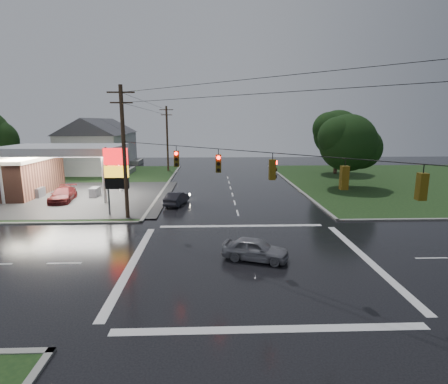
{
  "coord_description": "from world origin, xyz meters",
  "views": [
    {
      "loc": [
        -2.31,
        -19.5,
        8.19
      ],
      "look_at": [
        -1.42,
        5.83,
        3.0
      ],
      "focal_mm": 28.0,
      "sensor_mm": 36.0,
      "label": 1
    }
  ],
  "objects_px": {
    "house_far": "(108,141)",
    "car_north": "(177,198)",
    "utility_pole_n": "(167,138)",
    "car_crossing": "(255,249)",
    "tree_ne_near": "(349,143)",
    "house_near": "(92,145)",
    "utility_pole_nw": "(124,151)",
    "tree_ne_far": "(338,134)",
    "car_pump": "(63,195)",
    "pylon_sign": "(116,170)",
    "gas_station": "(1,173)"
  },
  "relations": [
    {
      "from": "house_far",
      "to": "car_north",
      "type": "distance_m",
      "value": 37.44
    },
    {
      "from": "utility_pole_n",
      "to": "car_crossing",
      "type": "distance_m",
      "value": 39.39
    },
    {
      "from": "car_north",
      "to": "tree_ne_near",
      "type": "bearing_deg",
      "value": -144.02
    },
    {
      "from": "house_near",
      "to": "house_far",
      "type": "xyz_separation_m",
      "value": [
        -1.0,
        12.0,
        0.0
      ]
    },
    {
      "from": "utility_pole_nw",
      "to": "tree_ne_near",
      "type": "bearing_deg",
      "value": 27.86
    },
    {
      "from": "utility_pole_n",
      "to": "tree_ne_far",
      "type": "bearing_deg",
      "value": -8.55
    },
    {
      "from": "car_pump",
      "to": "house_near",
      "type": "bearing_deg",
      "value": 91.84
    },
    {
      "from": "utility_pole_nw",
      "to": "car_crossing",
      "type": "height_order",
      "value": "utility_pole_nw"
    },
    {
      "from": "house_far",
      "to": "tree_ne_far",
      "type": "distance_m",
      "value": 41.57
    },
    {
      "from": "pylon_sign",
      "to": "tree_ne_near",
      "type": "xyz_separation_m",
      "value": [
        24.64,
        11.49,
        1.55
      ]
    },
    {
      "from": "tree_ne_near",
      "to": "car_north",
      "type": "height_order",
      "value": "tree_ne_near"
    },
    {
      "from": "tree_ne_near",
      "to": "car_north",
      "type": "xyz_separation_m",
      "value": [
        -19.96,
        -7.57,
        -4.92
      ]
    },
    {
      "from": "car_north",
      "to": "gas_station",
      "type": "bearing_deg",
      "value": 0.32
    },
    {
      "from": "utility_pole_nw",
      "to": "tree_ne_near",
      "type": "relative_size",
      "value": 1.22
    },
    {
      "from": "utility_pole_nw",
      "to": "tree_ne_far",
      "type": "height_order",
      "value": "utility_pole_nw"
    },
    {
      "from": "gas_station",
      "to": "car_crossing",
      "type": "distance_m",
      "value": 32.54
    },
    {
      "from": "utility_pole_nw",
      "to": "tree_ne_far",
      "type": "xyz_separation_m",
      "value": [
        26.65,
        24.49,
        0.46
      ]
    },
    {
      "from": "utility_pole_n",
      "to": "tree_ne_far",
      "type": "relative_size",
      "value": 1.07
    },
    {
      "from": "house_near",
      "to": "house_far",
      "type": "distance_m",
      "value": 12.04
    },
    {
      "from": "car_north",
      "to": "car_crossing",
      "type": "height_order",
      "value": "car_crossing"
    },
    {
      "from": "utility_pole_n",
      "to": "tree_ne_near",
      "type": "distance_m",
      "value": 28.55
    },
    {
      "from": "utility_pole_nw",
      "to": "house_near",
      "type": "height_order",
      "value": "utility_pole_nw"
    },
    {
      "from": "gas_station",
      "to": "car_north",
      "type": "bearing_deg",
      "value": -14.88
    },
    {
      "from": "utility_pole_n",
      "to": "tree_ne_far",
      "type": "height_order",
      "value": "utility_pole_n"
    },
    {
      "from": "gas_station",
      "to": "tree_ne_near",
      "type": "bearing_deg",
      "value": 3.3
    },
    {
      "from": "tree_ne_far",
      "to": "tree_ne_near",
      "type": "bearing_deg",
      "value": -104.07
    },
    {
      "from": "gas_station",
      "to": "house_far",
      "type": "distance_m",
      "value": 28.61
    },
    {
      "from": "gas_station",
      "to": "utility_pole_nw",
      "type": "relative_size",
      "value": 2.38
    },
    {
      "from": "utility_pole_nw",
      "to": "utility_pole_n",
      "type": "distance_m",
      "value": 28.5
    },
    {
      "from": "tree_ne_far",
      "to": "car_pump",
      "type": "distance_m",
      "value": 39.48
    },
    {
      "from": "gas_station",
      "to": "house_near",
      "type": "relative_size",
      "value": 2.37
    },
    {
      "from": "pylon_sign",
      "to": "tree_ne_far",
      "type": "xyz_separation_m",
      "value": [
        27.65,
        23.49,
        2.17
      ]
    },
    {
      "from": "car_north",
      "to": "car_pump",
      "type": "xyz_separation_m",
      "value": [
        -11.84,
        1.76,
        0.08
      ]
    },
    {
      "from": "car_crossing",
      "to": "car_north",
      "type": "bearing_deg",
      "value": 42.92
    },
    {
      "from": "car_crossing",
      "to": "car_pump",
      "type": "relative_size",
      "value": 0.79
    },
    {
      "from": "house_near",
      "to": "car_north",
      "type": "relative_size",
      "value": 2.82
    },
    {
      "from": "house_near",
      "to": "tree_ne_far",
      "type": "height_order",
      "value": "tree_ne_far"
    },
    {
      "from": "car_north",
      "to": "house_far",
      "type": "bearing_deg",
      "value": -49.13
    },
    {
      "from": "utility_pole_nw",
      "to": "pylon_sign",
      "type": "bearing_deg",
      "value": 135.0
    },
    {
      "from": "tree_ne_far",
      "to": "car_pump",
      "type": "relative_size",
      "value": 1.97
    },
    {
      "from": "house_far",
      "to": "car_crossing",
      "type": "relative_size",
      "value": 2.8
    },
    {
      "from": "gas_station",
      "to": "car_north",
      "type": "relative_size",
      "value": 6.69
    },
    {
      "from": "pylon_sign",
      "to": "tree_ne_near",
      "type": "height_order",
      "value": "tree_ne_near"
    },
    {
      "from": "house_near",
      "to": "car_crossing",
      "type": "distance_m",
      "value": 41.83
    },
    {
      "from": "utility_pole_nw",
      "to": "car_north",
      "type": "bearing_deg",
      "value": 53.17
    },
    {
      "from": "house_near",
      "to": "car_crossing",
      "type": "xyz_separation_m",
      "value": [
        21.21,
        -35.86,
        -3.73
      ]
    },
    {
      "from": "pylon_sign",
      "to": "car_pump",
      "type": "bearing_deg",
      "value": 141.54
    },
    {
      "from": "pylon_sign",
      "to": "house_near",
      "type": "bearing_deg",
      "value": 112.28
    },
    {
      "from": "gas_station",
      "to": "pylon_sign",
      "type": "distance_m",
      "value": 17.81
    },
    {
      "from": "car_north",
      "to": "car_crossing",
      "type": "relative_size",
      "value": 0.99
    }
  ]
}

